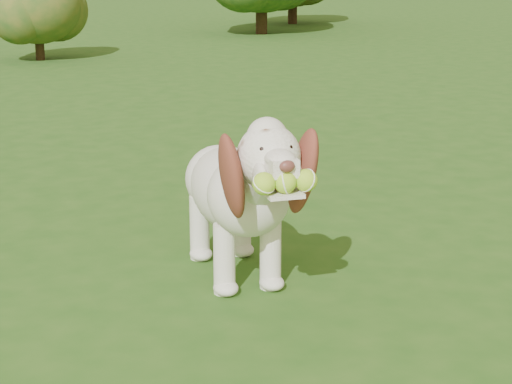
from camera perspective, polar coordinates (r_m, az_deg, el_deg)
ground at (r=4.19m, az=4.31°, el=-3.59°), size 80.00×80.00×0.00m
dog at (r=3.62m, az=-1.13°, el=0.32°), size 0.65×1.19×0.79m
shrub_c at (r=12.02m, az=-14.39°, el=11.88°), size 1.17×1.17×1.21m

